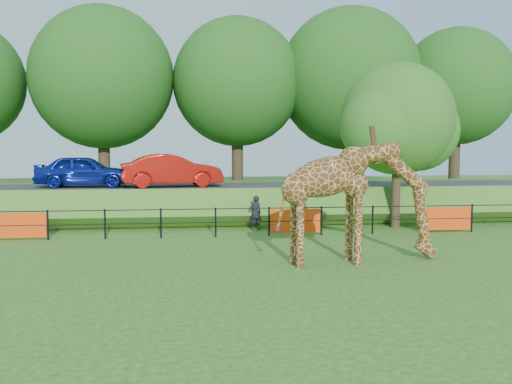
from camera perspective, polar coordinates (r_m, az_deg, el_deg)
ground at (r=13.43m, az=-2.45°, el=-10.14°), size 90.00×90.00×0.00m
giraffe at (r=16.73m, az=10.25°, el=-1.04°), size 5.02×1.50×3.53m
perimeter_fence at (r=21.16m, az=-4.06°, el=-3.04°), size 28.07×0.10×1.10m
embankment at (r=28.59m, az=-4.76°, el=-0.75°), size 40.00×9.00×1.30m
road at (r=27.03m, az=-4.66°, el=0.44°), size 40.00×5.00×0.12m
car_blue at (r=27.72m, az=-16.82°, el=2.02°), size 4.40×1.81×1.49m
car_red at (r=26.91m, az=-8.45°, el=2.14°), size 4.86×2.35×1.53m
visitor at (r=22.76m, az=-0.05°, el=-2.10°), size 0.58×0.47×1.38m
tree_east at (r=24.13m, az=14.14°, el=6.70°), size 5.40×4.71×6.76m
bg_tree_line at (r=35.24m, az=-2.07°, el=11.01°), size 37.30×8.80×11.82m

